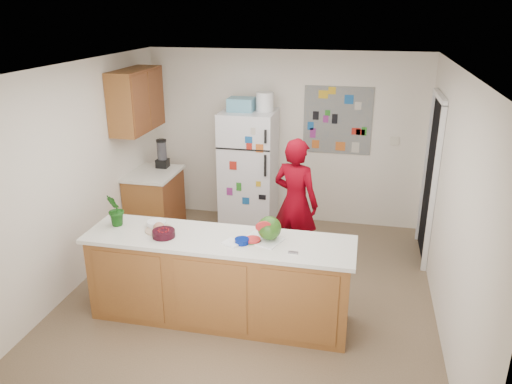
% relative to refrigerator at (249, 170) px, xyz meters
% --- Properties ---
extents(floor, '(4.00, 4.50, 0.02)m').
position_rel_refrigerator_xyz_m(floor, '(0.45, -1.88, -0.86)').
color(floor, brown).
rests_on(floor, ground).
extents(wall_back, '(4.00, 0.02, 2.50)m').
position_rel_refrigerator_xyz_m(wall_back, '(0.45, 0.38, 0.40)').
color(wall_back, beige).
rests_on(wall_back, ground).
extents(wall_left, '(0.02, 4.50, 2.50)m').
position_rel_refrigerator_xyz_m(wall_left, '(-1.56, -1.88, 0.40)').
color(wall_left, beige).
rests_on(wall_left, ground).
extents(wall_right, '(0.02, 4.50, 2.50)m').
position_rel_refrigerator_xyz_m(wall_right, '(2.46, -1.88, 0.40)').
color(wall_right, beige).
rests_on(wall_right, ground).
extents(ceiling, '(4.00, 4.50, 0.02)m').
position_rel_refrigerator_xyz_m(ceiling, '(0.45, -1.88, 1.66)').
color(ceiling, white).
rests_on(ceiling, wall_back).
extents(doorway, '(0.03, 0.85, 2.04)m').
position_rel_refrigerator_xyz_m(doorway, '(2.44, -0.43, 0.17)').
color(doorway, black).
rests_on(doorway, ground).
extents(peninsula_base, '(2.60, 0.62, 0.88)m').
position_rel_refrigerator_xyz_m(peninsula_base, '(0.25, -2.38, -0.41)').
color(peninsula_base, brown).
rests_on(peninsula_base, floor).
extents(peninsula_top, '(2.68, 0.70, 0.04)m').
position_rel_refrigerator_xyz_m(peninsula_top, '(0.25, -2.38, 0.05)').
color(peninsula_top, silver).
rests_on(peninsula_top, peninsula_base).
extents(side_counter_base, '(0.60, 0.80, 0.86)m').
position_rel_refrigerator_xyz_m(side_counter_base, '(-1.24, -0.53, -0.42)').
color(side_counter_base, brown).
rests_on(side_counter_base, floor).
extents(side_counter_top, '(0.64, 0.84, 0.04)m').
position_rel_refrigerator_xyz_m(side_counter_top, '(-1.24, -0.53, 0.03)').
color(side_counter_top, silver).
rests_on(side_counter_top, side_counter_base).
extents(upper_cabinets, '(0.35, 1.00, 0.80)m').
position_rel_refrigerator_xyz_m(upper_cabinets, '(-1.37, -0.58, 1.05)').
color(upper_cabinets, brown).
rests_on(upper_cabinets, wall_left).
extents(refrigerator, '(0.75, 0.70, 1.70)m').
position_rel_refrigerator_xyz_m(refrigerator, '(0.00, 0.00, 0.00)').
color(refrigerator, silver).
rests_on(refrigerator, floor).
extents(fridge_top_bin, '(0.35, 0.28, 0.18)m').
position_rel_refrigerator_xyz_m(fridge_top_bin, '(-0.10, 0.00, 0.94)').
color(fridge_top_bin, '#5999B2').
rests_on(fridge_top_bin, refrigerator).
extents(photo_collage, '(0.95, 0.01, 0.95)m').
position_rel_refrigerator_xyz_m(photo_collage, '(1.20, 0.36, 0.70)').
color(photo_collage, slate).
rests_on(photo_collage, wall_back).
extents(person, '(0.69, 0.57, 1.62)m').
position_rel_refrigerator_xyz_m(person, '(0.82, -1.01, -0.04)').
color(person, '#6A000C').
rests_on(person, floor).
extents(blender_appliance, '(0.13, 0.13, 0.38)m').
position_rel_refrigerator_xyz_m(blender_appliance, '(-1.19, -0.29, 0.24)').
color(blender_appliance, black).
rests_on(blender_appliance, side_counter_top).
extents(cutting_board, '(0.43, 0.37, 0.01)m').
position_rel_refrigerator_xyz_m(cutting_board, '(0.69, -2.34, 0.08)').
color(cutting_board, white).
rests_on(cutting_board, peninsula_top).
extents(watermelon, '(0.23, 0.23, 0.23)m').
position_rel_refrigerator_xyz_m(watermelon, '(0.75, -2.32, 0.20)').
color(watermelon, '#2D6219').
rests_on(watermelon, cutting_board).
extents(watermelon_slice, '(0.15, 0.15, 0.02)m').
position_rel_refrigerator_xyz_m(watermelon_slice, '(0.60, -2.39, 0.09)').
color(watermelon_slice, '#D32B56').
rests_on(watermelon_slice, cutting_board).
extents(cherry_bowl, '(0.26, 0.26, 0.07)m').
position_rel_refrigerator_xyz_m(cherry_bowl, '(-0.28, -2.47, 0.11)').
color(cherry_bowl, black).
rests_on(cherry_bowl, peninsula_top).
extents(white_bowl, '(0.23, 0.23, 0.06)m').
position_rel_refrigerator_xyz_m(white_bowl, '(-0.45, -2.25, 0.10)').
color(white_bowl, silver).
rests_on(white_bowl, peninsula_top).
extents(cobalt_bowl, '(0.16, 0.16, 0.05)m').
position_rel_refrigerator_xyz_m(cobalt_bowl, '(0.51, -2.45, 0.10)').
color(cobalt_bowl, '#011364').
rests_on(cobalt_bowl, peninsula_top).
extents(plate, '(0.31, 0.31, 0.02)m').
position_rel_refrigerator_xyz_m(plate, '(-0.38, -2.35, 0.08)').
color(plate, '#BDAF93').
rests_on(plate, peninsula_top).
extents(paper_towel, '(0.21, 0.20, 0.02)m').
position_rel_refrigerator_xyz_m(paper_towel, '(0.42, -2.48, 0.08)').
color(paper_towel, silver).
rests_on(paper_towel, peninsula_top).
extents(keys, '(0.09, 0.04, 0.01)m').
position_rel_refrigerator_xyz_m(keys, '(1.02, -2.54, 0.08)').
color(keys, gray).
rests_on(keys, peninsula_top).
extents(potted_plant, '(0.23, 0.24, 0.36)m').
position_rel_refrigerator_xyz_m(potted_plant, '(-0.85, -2.33, 0.25)').
color(potted_plant, '#11400B').
rests_on(potted_plant, peninsula_top).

